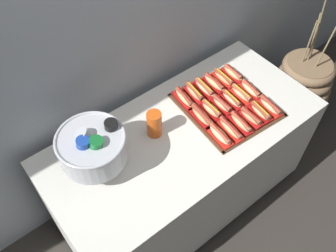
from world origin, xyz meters
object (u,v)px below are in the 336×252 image
object	(u,v)px
hot_dog_4	(260,112)
hot_dog_12	(184,98)
hot_dog_1	(230,129)
hot_dog_14	(204,88)
buffet_table	(182,167)
hot_dog_7	(212,110)
hot_dog_16	(224,78)
punch_bowl	(93,147)
hot_dog_2	(241,123)
hot_dog_0	(220,135)
hot_dog_8	(222,105)
hot_dog_13	(195,93)
hot_dog_3	(251,117)
serving_tray	(226,106)
hot_dog_10	(241,94)
cup_stack	(154,124)
hot_dog_11	(251,89)
hot_dog_15	(214,83)
hot_dog_6	(201,116)
hot_dog_9	(232,100)
hot_dog_5	(270,106)
hot_dog_17	(233,73)
floor_vase	(300,90)

from	to	relation	value
hot_dog_4	hot_dog_12	xyz separation A→B (m)	(-0.28, 0.35, 0.00)
hot_dog_1	hot_dog_14	size ratio (longest dim) A/B	1.01
buffet_table	hot_dog_7	world-z (taller)	hot_dog_7
hot_dog_16	punch_bowl	world-z (taller)	punch_bowl
buffet_table	hot_dog_2	bearing A→B (deg)	-32.88
hot_dog_0	punch_bowl	size ratio (longest dim) A/B	0.52
hot_dog_8	hot_dog_13	xyz separation A→B (m)	(-0.06, 0.17, 0.00)
hot_dog_3	hot_dog_12	distance (m)	0.40
serving_tray	hot_dog_3	bearing A→B (deg)	-81.38
hot_dog_10	hot_dog_14	distance (m)	0.22
hot_dog_1	hot_dog_14	xyz separation A→B (m)	(0.10, 0.32, 0.00)
hot_dog_8	buffet_table	bearing A→B (deg)	178.53
hot_dog_13	punch_bowl	distance (m)	0.73
hot_dog_0	cup_stack	world-z (taller)	cup_stack
serving_tray	buffet_table	bearing A→B (deg)	178.21
hot_dog_2	hot_dog_7	distance (m)	0.18
hot_dog_11	cup_stack	bearing A→B (deg)	169.79
hot_dog_12	hot_dog_15	bearing A→B (deg)	-4.18
hot_dog_1	hot_dog_6	xyz separation A→B (m)	(-0.06, 0.17, 0.00)
hot_dog_11	hot_dog_16	distance (m)	0.18
hot_dog_3	hot_dog_8	bearing A→B (deg)	110.26
hot_dog_16	punch_bowl	xyz separation A→B (m)	(-0.94, -0.04, 0.13)
hot_dog_9	hot_dog_14	world-z (taller)	hot_dog_14
hot_dog_3	hot_dog_15	world-z (taller)	hot_dog_15
hot_dog_13	buffet_table	bearing A→B (deg)	-142.84
buffet_table	hot_dog_4	size ratio (longest dim) A/B	9.86
hot_dog_4	hot_dog_13	distance (m)	0.40
hot_dog_4	hot_dog_13	bearing A→B (deg)	120.10
hot_dog_9	hot_dog_16	distance (m)	0.18
cup_stack	hot_dog_2	bearing A→B (deg)	-33.12
hot_dog_3	hot_dog_12	world-z (taller)	hot_dog_12
hot_dog_1	punch_bowl	world-z (taller)	punch_bowl
hot_dog_4	hot_dog_14	size ratio (longest dim) A/B	0.89
hot_dog_15	hot_dog_5	bearing A→B (deg)	-69.74
hot_dog_1	punch_bowl	bearing A→B (deg)	158.75
hot_dog_14	hot_dog_8	bearing A→B (deg)	-94.18
serving_tray	hot_dog_1	bearing A→B (deg)	-128.47
hot_dog_17	hot_dog_8	bearing A→B (deg)	-147.93
hot_dog_4	punch_bowl	size ratio (longest dim) A/B	0.48
floor_vase	hot_dog_8	size ratio (longest dim) A/B	7.49
hot_dog_3	hot_dog_13	distance (m)	0.36
hot_dog_11	hot_dog_14	xyz separation A→B (m)	(-0.21, 0.18, 0.00)
hot_dog_6	buffet_table	bearing A→B (deg)	-178.29
hot_dog_9	serving_tray	bearing A→B (deg)	175.82
hot_dog_0	hot_dog_13	xyz separation A→B (m)	(0.10, 0.32, 0.00)
hot_dog_5	hot_dog_10	world-z (taller)	hot_dog_10
hot_dog_10	hot_dog_12	xyz separation A→B (m)	(-0.29, 0.19, -0.00)
floor_vase	hot_dog_16	world-z (taller)	floor_vase
hot_dog_12	hot_dog_13	bearing A→B (deg)	-4.18
hot_dog_1	hot_dog_6	world-z (taller)	hot_dog_6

